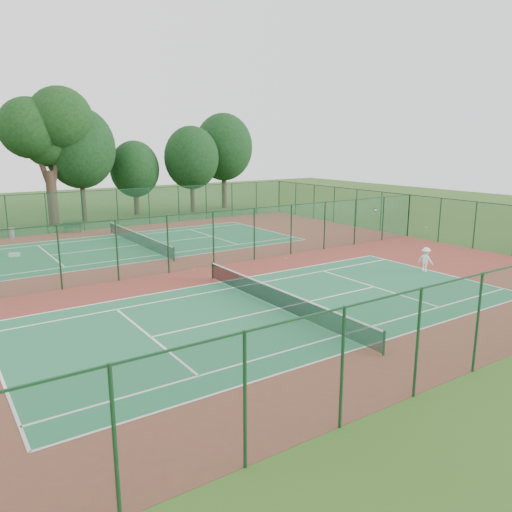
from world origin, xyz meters
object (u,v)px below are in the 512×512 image
Objects in this scene: big_tree at (47,128)px; trash_bin at (12,233)px; player_near at (426,260)px; bench at (73,227)px; kit_bag at (14,255)px.

trash_bin is at bearing -132.35° from big_tree.
bench is at bearing 21.95° from player_near.
kit_bag is 0.05× the size of big_tree.
player_near is 0.97× the size of bench.
big_tree reaches higher than kit_bag.
kit_bag is (-19.88, 18.40, -0.63)m from player_near.
bench is (4.84, -0.11, 0.05)m from trash_bin.
bench is 0.12× the size of big_tree.
player_near reaches higher than bench.
bench is at bearing 68.43° from kit_bag.
big_tree reaches higher than bench.
player_near is at bearing -53.90° from trash_bin.
bench reaches higher than trash_bin.
kit_bag is at bearing 40.57° from player_near.
big_tree is at bearing 82.80° from kit_bag.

